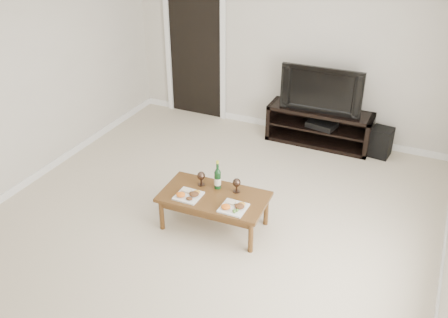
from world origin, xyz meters
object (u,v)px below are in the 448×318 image
television (323,88)px  media_console (319,127)px  coffee_table (214,211)px  subwoofer (381,142)px

television → media_console: bearing=0.0°
television → coffee_table: bearing=-103.3°
media_console → subwoofer: bearing=0.4°
media_console → television: 0.61m
media_console → subwoofer: size_ratio=3.60×
media_console → television: bearing=0.0°
subwoofer → coffee_table: bearing=-112.9°
subwoofer → media_console: bearing=-172.9°
subwoofer → coffee_table: 2.87m
subwoofer → coffee_table: same height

